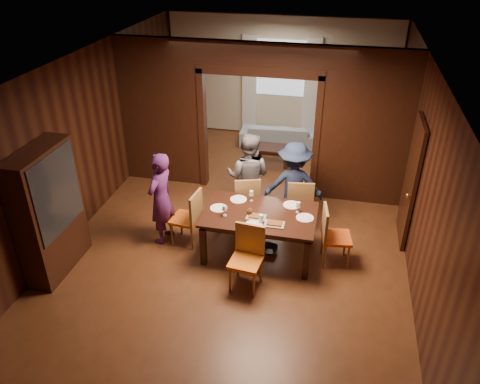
% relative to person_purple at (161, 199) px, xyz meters
% --- Properties ---
extents(floor, '(9.00, 9.00, 0.00)m').
position_rel_person_purple_xyz_m(floor, '(1.21, 0.46, -0.80)').
color(floor, '#4C2C15').
rests_on(floor, ground).
extents(ceiling, '(5.50, 9.00, 0.02)m').
position_rel_person_purple_xyz_m(ceiling, '(1.21, 0.46, 2.10)').
color(ceiling, silver).
rests_on(ceiling, room_walls).
extents(room_walls, '(5.52, 9.01, 2.90)m').
position_rel_person_purple_xyz_m(room_walls, '(1.21, 2.34, 0.71)').
color(room_walls, black).
rests_on(room_walls, floor).
extents(person_purple, '(0.50, 0.65, 1.59)m').
position_rel_person_purple_xyz_m(person_purple, '(0.00, 0.00, 0.00)').
color(person_purple, '#4F1F5D').
rests_on(person_purple, floor).
extents(person_grey, '(0.84, 0.67, 1.63)m').
position_rel_person_purple_xyz_m(person_grey, '(1.24, 1.00, 0.02)').
color(person_grey, slate).
rests_on(person_grey, floor).
extents(person_navy, '(1.08, 0.72, 1.56)m').
position_rel_person_purple_xyz_m(person_navy, '(2.04, 0.95, -0.02)').
color(person_navy, '#18233E').
rests_on(person_navy, floor).
extents(sofa, '(1.87, 0.82, 0.53)m').
position_rel_person_purple_xyz_m(sofa, '(1.31, 4.31, -0.53)').
color(sofa, '#96AFC4').
rests_on(sofa, floor).
extents(serving_bowl, '(0.32, 0.32, 0.08)m').
position_rel_person_purple_xyz_m(serving_bowl, '(1.77, 0.03, 0.00)').
color(serving_bowl, black).
rests_on(serving_bowl, dining_table).
extents(dining_table, '(1.75, 1.09, 0.76)m').
position_rel_person_purple_xyz_m(dining_table, '(1.63, -0.03, -0.42)').
color(dining_table, black).
rests_on(dining_table, floor).
extents(coffee_table, '(0.80, 0.50, 0.40)m').
position_rel_person_purple_xyz_m(coffee_table, '(1.33, 3.26, -0.60)').
color(coffee_table, black).
rests_on(coffee_table, floor).
extents(chair_left, '(0.49, 0.49, 0.97)m').
position_rel_person_purple_xyz_m(chair_left, '(0.39, 0.01, -0.31)').
color(chair_left, '#CF5B13').
rests_on(chair_left, floor).
extents(chair_right, '(0.50, 0.50, 0.97)m').
position_rel_person_purple_xyz_m(chair_right, '(2.83, 0.02, -0.31)').
color(chair_right, '#E45215').
rests_on(chair_right, floor).
extents(chair_far_l, '(0.55, 0.55, 0.97)m').
position_rel_person_purple_xyz_m(chair_far_l, '(1.25, 0.80, -0.31)').
color(chair_far_l, '#DF4914').
rests_on(chair_far_l, floor).
extents(chair_far_r, '(0.50, 0.50, 0.97)m').
position_rel_person_purple_xyz_m(chair_far_r, '(2.16, 0.90, -0.31)').
color(chair_far_r, red).
rests_on(chair_far_r, floor).
extents(chair_near, '(0.49, 0.49, 0.97)m').
position_rel_person_purple_xyz_m(chair_near, '(1.59, -0.87, -0.31)').
color(chair_near, orange).
rests_on(chair_near, floor).
extents(hutch, '(0.40, 1.20, 2.00)m').
position_rel_person_purple_xyz_m(hutch, '(-1.32, -1.04, 0.20)').
color(hutch, black).
rests_on(hutch, floor).
extents(door_right, '(0.06, 0.90, 2.10)m').
position_rel_person_purple_xyz_m(door_right, '(3.91, 0.96, 0.25)').
color(door_right, black).
rests_on(door_right, floor).
extents(window_far, '(1.20, 0.03, 1.30)m').
position_rel_person_purple_xyz_m(window_far, '(1.21, 4.90, 0.90)').
color(window_far, silver).
rests_on(window_far, back_wall).
extents(curtain_left, '(0.35, 0.06, 2.40)m').
position_rel_person_purple_xyz_m(curtain_left, '(0.46, 4.86, 0.45)').
color(curtain_left, white).
rests_on(curtain_left, back_wall).
extents(curtain_right, '(0.35, 0.06, 2.40)m').
position_rel_person_purple_xyz_m(curtain_right, '(1.96, 4.86, 0.45)').
color(curtain_right, white).
rests_on(curtain_right, back_wall).
extents(plate_left, '(0.27, 0.27, 0.01)m').
position_rel_person_purple_xyz_m(plate_left, '(0.97, -0.03, -0.03)').
color(plate_left, white).
rests_on(plate_left, dining_table).
extents(plate_far_l, '(0.27, 0.27, 0.01)m').
position_rel_person_purple_xyz_m(plate_far_l, '(1.22, 0.30, -0.03)').
color(plate_far_l, white).
rests_on(plate_far_l, dining_table).
extents(plate_far_r, '(0.27, 0.27, 0.01)m').
position_rel_person_purple_xyz_m(plate_far_r, '(2.08, 0.31, -0.03)').
color(plate_far_r, white).
rests_on(plate_far_r, dining_table).
extents(plate_right, '(0.27, 0.27, 0.01)m').
position_rel_person_purple_xyz_m(plate_right, '(2.33, -0.02, -0.03)').
color(plate_right, white).
rests_on(plate_right, dining_table).
extents(plate_near, '(0.27, 0.27, 0.01)m').
position_rel_person_purple_xyz_m(plate_near, '(1.60, -0.38, -0.03)').
color(plate_near, white).
rests_on(plate_near, dining_table).
extents(platter_a, '(0.30, 0.20, 0.04)m').
position_rel_person_purple_xyz_m(platter_a, '(1.60, -0.16, -0.02)').
color(platter_a, gray).
rests_on(platter_a, dining_table).
extents(platter_b, '(0.30, 0.20, 0.04)m').
position_rel_person_purple_xyz_m(platter_b, '(1.90, -0.29, -0.02)').
color(platter_b, gray).
rests_on(platter_b, dining_table).
extents(wineglass_left, '(0.08, 0.08, 0.18)m').
position_rel_person_purple_xyz_m(wineglass_left, '(1.11, -0.21, 0.05)').
color(wineglass_left, silver).
rests_on(wineglass_left, dining_table).
extents(wineglass_far, '(0.08, 0.08, 0.18)m').
position_rel_person_purple_xyz_m(wineglass_far, '(1.43, 0.32, 0.05)').
color(wineglass_far, silver).
rests_on(wineglass_far, dining_table).
extents(wineglass_right, '(0.08, 0.08, 0.18)m').
position_rel_person_purple_xyz_m(wineglass_right, '(2.21, 0.13, 0.05)').
color(wineglass_right, white).
rests_on(wineglass_right, dining_table).
extents(tumbler, '(0.07, 0.07, 0.14)m').
position_rel_person_purple_xyz_m(tumbler, '(1.70, -0.29, 0.03)').
color(tumbler, silver).
rests_on(tumbler, dining_table).
extents(condiment_jar, '(0.08, 0.08, 0.11)m').
position_rel_person_purple_xyz_m(condiment_jar, '(1.49, -0.11, 0.02)').
color(condiment_jar, '#502D12').
rests_on(condiment_jar, dining_table).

